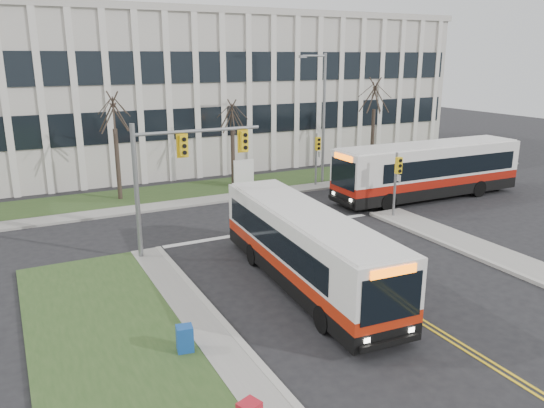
% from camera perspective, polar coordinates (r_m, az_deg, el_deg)
% --- Properties ---
extents(ground, '(120.00, 120.00, 0.00)m').
position_cam_1_polar(ground, '(21.98, 9.98, -8.76)').
color(ground, black).
rests_on(ground, ground).
extents(sidewalk_west, '(1.20, 26.00, 0.14)m').
position_cam_1_polar(sidewalk_west, '(15.00, -0.76, -20.85)').
color(sidewalk_west, '#9E9B93').
rests_on(sidewalk_west, ground).
extents(sidewalk_cross, '(44.00, 1.60, 0.14)m').
position_cam_1_polar(sidewalk_cross, '(36.63, 2.01, 1.54)').
color(sidewalk_cross, '#9E9B93').
rests_on(sidewalk_cross, ground).
extents(building_lawn, '(44.00, 5.00, 0.12)m').
position_cam_1_polar(building_lawn, '(39.03, 0.01, 2.42)').
color(building_lawn, '#2C461E').
rests_on(building_lawn, ground).
extents(office_building, '(40.00, 16.00, 12.00)m').
position_cam_1_polar(office_building, '(49.08, -6.53, 12.05)').
color(office_building, beige).
rests_on(office_building, ground).
extents(mast_arm_signal, '(6.11, 0.38, 6.20)m').
position_cam_1_polar(mast_arm_signal, '(24.40, -10.65, 4.19)').
color(mast_arm_signal, slate).
rests_on(mast_arm_signal, ground).
extents(signal_pole_near, '(0.34, 0.39, 3.80)m').
position_cam_1_polar(signal_pole_near, '(30.65, 13.27, 3.00)').
color(signal_pole_near, slate).
rests_on(signal_pole_near, ground).
extents(signal_pole_far, '(0.34, 0.39, 3.80)m').
position_cam_1_polar(signal_pole_far, '(37.39, 4.86, 5.59)').
color(signal_pole_far, slate).
rests_on(signal_pole_far, ground).
extents(streetlight, '(2.15, 0.25, 9.20)m').
position_cam_1_polar(streetlight, '(38.13, 5.39, 9.86)').
color(streetlight, slate).
rests_on(streetlight, ground).
extents(directory_sign, '(1.50, 0.12, 2.00)m').
position_cam_1_polar(directory_sign, '(37.30, -3.06, 3.52)').
color(directory_sign, slate).
rests_on(directory_sign, ground).
extents(tree_left, '(1.80, 1.80, 7.70)m').
position_cam_1_polar(tree_left, '(34.58, -16.65, 9.23)').
color(tree_left, '#42352B').
rests_on(tree_left, ground).
extents(tree_mid, '(1.80, 1.80, 6.82)m').
position_cam_1_polar(tree_mid, '(37.14, -4.31, 9.25)').
color(tree_mid, '#42352B').
rests_on(tree_mid, ground).
extents(tree_right, '(1.80, 1.80, 8.25)m').
position_cam_1_polar(tree_right, '(42.97, 10.97, 11.25)').
color(tree_right, '#42352B').
rests_on(tree_right, ground).
extents(bus_main, '(3.28, 11.66, 3.07)m').
position_cam_1_polar(bus_main, '(21.24, 3.61, -4.93)').
color(bus_main, silver).
rests_on(bus_main, ground).
extents(bus_cross, '(13.19, 3.05, 3.51)m').
position_cam_1_polar(bus_cross, '(35.85, 16.41, 3.35)').
color(bus_cross, silver).
rests_on(bus_cross, ground).
extents(newspaper_box_blue, '(0.57, 0.53, 0.95)m').
position_cam_1_polar(newspaper_box_blue, '(17.20, -9.35, -14.25)').
color(newspaper_box_blue, '#144390').
rests_on(newspaper_box_blue, ground).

